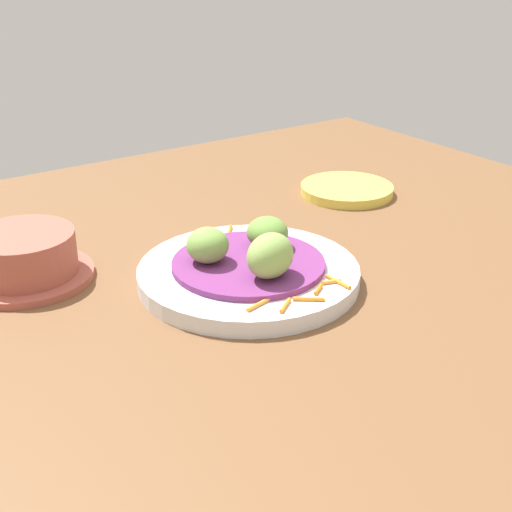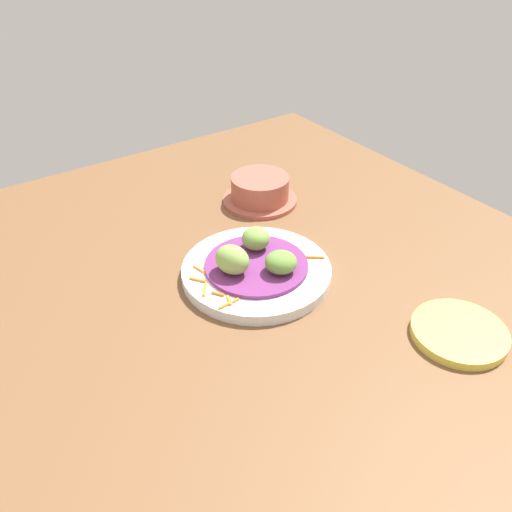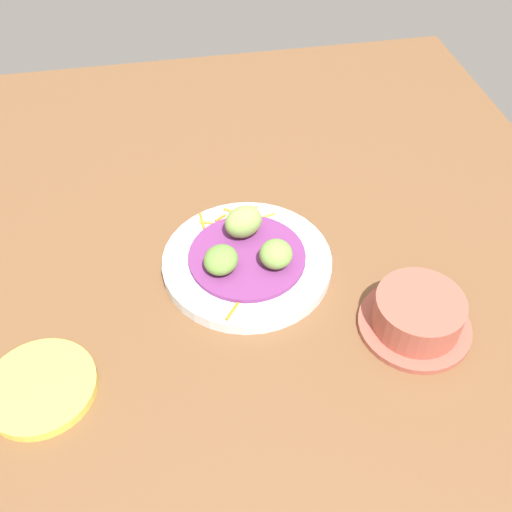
% 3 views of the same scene
% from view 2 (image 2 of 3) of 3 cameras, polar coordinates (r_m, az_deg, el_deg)
% --- Properties ---
extents(table_surface, '(1.10, 1.10, 0.02)m').
position_cam_2_polar(table_surface, '(0.81, -2.67, -4.82)').
color(table_surface, brown).
rests_on(table_surface, ground).
extents(main_plate, '(0.23, 0.23, 0.02)m').
position_cam_2_polar(main_plate, '(0.84, 0.04, -1.65)').
color(main_plate, silver).
rests_on(main_plate, table_surface).
extents(cabbage_bed, '(0.16, 0.16, 0.01)m').
position_cam_2_polar(cabbage_bed, '(0.83, 0.04, -0.97)').
color(cabbage_bed, '#702D6B').
rests_on(cabbage_bed, main_plate).
extents(carrot_garnish, '(0.21, 0.11, 0.00)m').
position_cam_2_polar(carrot_garnish, '(0.80, -2.81, -2.92)').
color(carrot_garnish, orange).
rests_on(carrot_garnish, main_plate).
extents(guac_scoop_left, '(0.06, 0.06, 0.04)m').
position_cam_2_polar(guac_scoop_left, '(0.85, -0.02, 1.89)').
color(guac_scoop_left, '#759E47').
rests_on(guac_scoop_left, cabbage_bed).
extents(guac_scoop_center, '(0.06, 0.07, 0.05)m').
position_cam_2_polar(guac_scoop_center, '(0.80, -2.55, -0.39)').
color(guac_scoop_center, '#84A851').
rests_on(guac_scoop_center, cabbage_bed).
extents(guac_scoop_right, '(0.07, 0.06, 0.03)m').
position_cam_2_polar(guac_scoop_right, '(0.80, 2.68, -0.67)').
color(guac_scoop_right, olive).
rests_on(guac_scoop_right, cabbage_bed).
extents(side_plate_small, '(0.13, 0.13, 0.01)m').
position_cam_2_polar(side_plate_small, '(0.79, 20.81, -7.65)').
color(side_plate_small, '#E0CC4C').
rests_on(side_plate_small, table_surface).
extents(terracotta_bowl, '(0.14, 0.14, 0.05)m').
position_cam_2_polar(terracotta_bowl, '(1.03, 0.43, 7.00)').
color(terracotta_bowl, '#A85142').
rests_on(terracotta_bowl, table_surface).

